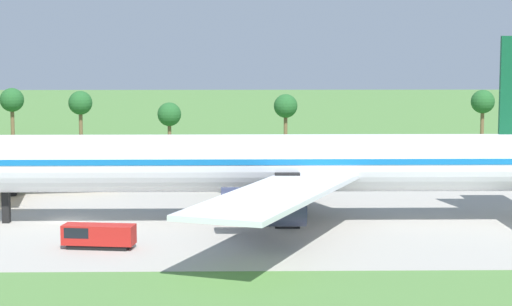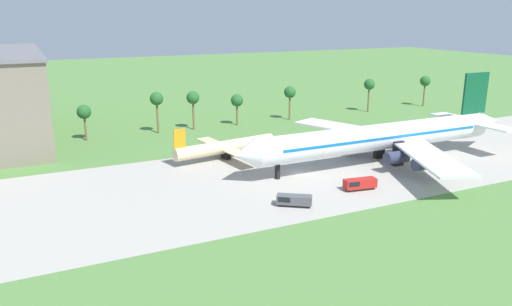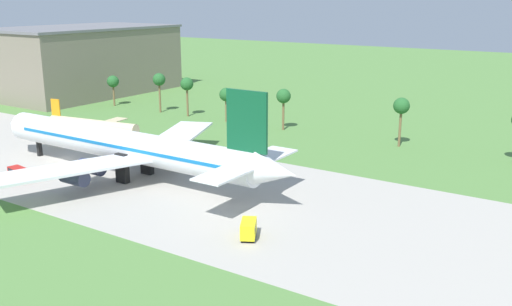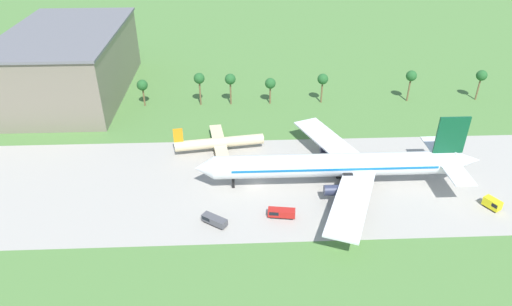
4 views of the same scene
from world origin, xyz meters
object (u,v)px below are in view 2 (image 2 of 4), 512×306
at_px(jet_airliner, 385,137).
at_px(fuel_truck, 359,184).
at_px(regional_aircraft, 225,147).
at_px(catering_van, 293,200).

relative_size(jet_airliner, fuel_truck, 11.02).
distance_m(jet_airliner, regional_aircraft, 35.30).
distance_m(fuel_truck, catering_van, 15.23).
bearing_deg(fuel_truck, jet_airliner, 37.66).
xyz_separation_m(regional_aircraft, fuel_truck, (14.64, -29.89, -1.58)).
xyz_separation_m(regional_aircraft, catering_van, (-0.49, -31.65, -1.67)).
xyz_separation_m(jet_airliner, catering_van, (-30.82, -13.87, -4.81)).
distance_m(regional_aircraft, fuel_truck, 33.32).
relative_size(regional_aircraft, catering_van, 4.15).
xyz_separation_m(jet_airliner, regional_aircraft, (-30.33, 17.78, -3.13)).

